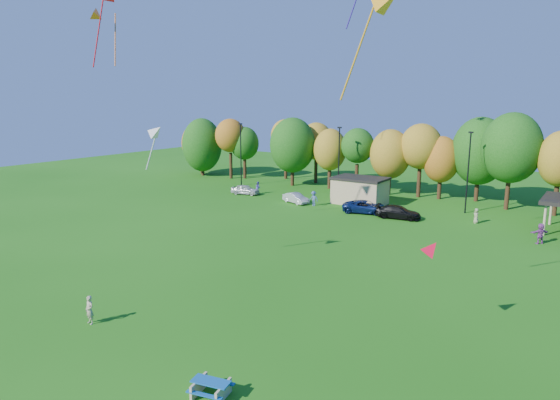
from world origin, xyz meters
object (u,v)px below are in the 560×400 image
Objects in this scene: kite_flyer at (90,310)px; car_a at (245,190)px; car_b at (296,198)px; car_c at (365,207)px; car_d at (398,212)px; picnic_table at (211,387)px.

car_a is at bearing 119.93° from kite_flyer.
car_c reaches higher than car_b.
kite_flyer reaches higher than car_a.
car_a is (-16.72, 35.73, -0.18)m from kite_flyer.
kite_flyer reaches higher than car_b.
car_d is at bearing -109.66° from car_c.
kite_flyer is 35.73m from car_b.
car_c reaches higher than car_a.
car_a is at bearing 113.74° from picnic_table.
car_d reaches higher than picnic_table.
car_a is (-27.21, 37.18, 0.23)m from picnic_table.
car_b is at bearing 108.01° from kite_flyer.
car_c is (1.24, 34.60, -0.13)m from kite_flyer.
car_b is 13.35m from car_d.
picnic_table is 37.22m from car_c.
kite_flyer is 0.33× the size of car_c.
kite_flyer is 39.45m from car_a.
car_c is 3.98m from car_d.
kite_flyer reaches higher than picnic_table.
car_a is at bearing 77.54° from car_d.
picnic_table is at bearing -156.56° from car_a.
picnic_table is 36.07m from car_d.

